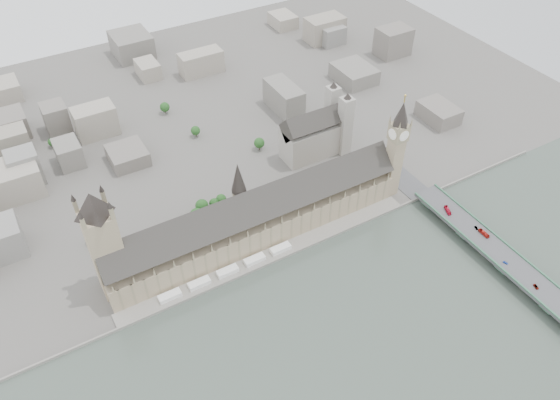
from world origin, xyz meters
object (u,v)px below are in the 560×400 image
victoria_tower (103,239)px  car_silver (476,228)px  westminster_bridge (481,242)px  car_approach (389,152)px  red_bus_south (484,233)px  elizabeth_tower (397,143)px  westminster_abbey (316,133)px  red_bus_north (448,210)px  car_blue (506,263)px  car_grey (536,287)px  palace_of_westminster (255,218)px

victoria_tower → car_silver: size_ratio=23.18×
westminster_bridge → car_approach: size_ratio=67.12×
car_silver → red_bus_south: bearing=-74.3°
elizabeth_tower → victoria_tower: elizabeth_tower is taller
westminster_abbey → car_silver: westminster_abbey is taller
red_bus_north → car_silver: size_ratio=2.61×
red_bus_south → red_bus_north: bearing=100.7°
elizabeth_tower → car_blue: bearing=-81.4°
westminster_abbey → red_bus_north: (47.94, -142.91, -13.27)m
victoria_tower → car_approach: size_ratio=20.65×
red_bus_south → elizabeth_tower: bearing=106.8°
red_bus_south → car_approach: 132.25m
victoria_tower → car_grey: victoria_tower is taller
red_bus_north → car_approach: 95.71m
victoria_tower → westminster_bridge: bearing=-21.8°
red_bus_south → car_grey: size_ratio=2.10×
westminster_bridge → red_bus_south: 8.05m
red_bus_south → car_silver: size_ratio=2.56×
elizabeth_tower → westminster_abbey: size_ratio=1.58×
red_bus_north → car_silver: bearing=-54.7°
elizabeth_tower → westminster_bridge: 111.81m
victoria_tower → car_grey: size_ratio=19.07×
palace_of_westminster → car_grey: size_ratio=50.55×
elizabeth_tower → red_bus_south: size_ratio=9.75×
red_bus_south → car_blue: size_ratio=2.65×
red_bus_south → palace_of_westminster: bearing=147.9°
westminster_bridge → car_silver: (3.46, 11.03, 5.84)m
red_bus_north → car_approach: size_ratio=2.32×
westminster_bridge → car_approach: 135.11m
westminster_bridge → car_silver: 12.95m
car_grey → car_approach: bearing=103.6°
red_bus_north → car_silver: (6.60, -28.57, -0.86)m
elizabeth_tower → westminster_abbey: bearing=107.3°
westminster_abbey → red_bus_north: 151.32m
elizabeth_tower → victoria_tower: bearing=176.0°
elizabeth_tower → westminster_abbey: 96.91m
elizabeth_tower → car_blue: 135.30m
elizabeth_tower → car_silver: 100.55m
car_silver → car_approach: car_silver is taller
westminster_abbey → car_approach: (57.42, -47.67, -14.13)m
westminster_abbey → car_approach: size_ratio=14.04×
elizabeth_tower → red_bus_south: 107.41m
palace_of_westminster → elizabeth_tower: elizabeth_tower is taller
victoria_tower → car_silver: victoria_tower is taller
car_grey → westminster_abbey: bearing=117.7°
red_bus_south → westminster_bridge: bearing=-144.5°
elizabeth_tower → victoria_tower: size_ratio=1.07×
palace_of_westminster → red_bus_north: 172.99m
westminster_abbey → red_bus_south: (54.76, -179.88, -13.29)m
westminster_bridge → car_blue: (-4.96, -29.89, 5.83)m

